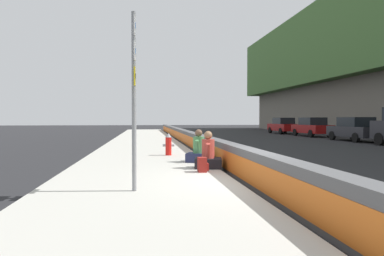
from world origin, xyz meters
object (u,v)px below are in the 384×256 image
(parked_car_midline, at_px, (312,127))
(backpack, at_px, (202,165))
(parked_car_fourth, at_px, (355,129))
(seated_person_middle, at_px, (199,152))
(fire_hydrant, at_px, (168,144))
(seated_person_foreground, at_px, (208,156))
(parked_car_far, at_px, (283,126))
(route_sign_post, at_px, (134,87))

(parked_car_midline, bearing_deg, backpack, 146.65)
(backpack, relative_size, parked_car_fourth, 0.09)
(parked_car_fourth, distance_m, parked_car_midline, 6.48)
(seated_person_middle, distance_m, parked_car_midline, 22.16)
(fire_hydrant, bearing_deg, seated_person_foreground, -166.28)
(seated_person_foreground, relative_size, backpack, 2.74)
(parked_car_fourth, xyz_separation_m, parked_car_midline, (6.48, -0.01, 0.00))
(parked_car_fourth, bearing_deg, backpack, 135.90)
(fire_hydrant, xyz_separation_m, parked_car_midline, (15.64, -13.90, 0.27))
(seated_person_middle, distance_m, parked_car_far, 27.31)
(route_sign_post, bearing_deg, seated_person_foreground, -34.21)
(parked_car_fourth, distance_m, parked_car_far, 12.65)
(fire_hydrant, bearing_deg, parked_car_fourth, -56.59)
(parked_car_fourth, height_order, parked_car_midline, same)
(seated_person_middle, bearing_deg, backpack, 173.93)
(seated_person_foreground, xyz_separation_m, parked_car_fourth, (12.94, -12.97, 0.38))
(parked_car_fourth, xyz_separation_m, parked_car_far, (12.65, 0.16, 0.00))
(fire_hydrant, height_order, parked_car_fourth, parked_car_fourth)
(parked_car_far, bearing_deg, parked_car_midline, -178.38)
(route_sign_post, xyz_separation_m, parked_car_fourth, (15.97, -15.03, -1.37))
(seated_person_middle, bearing_deg, parked_car_far, -28.09)
(fire_hydrant, distance_m, backpack, 4.57)
(parked_car_far, bearing_deg, backpack, 153.56)
(seated_person_foreground, bearing_deg, parked_car_midline, -33.75)
(fire_hydrant, height_order, seated_person_middle, seated_person_middle)
(seated_person_middle, height_order, parked_car_fourth, parked_car_fourth)
(parked_car_midline, relative_size, parked_car_far, 1.00)
(route_sign_post, bearing_deg, parked_car_far, -27.45)
(seated_person_foreground, height_order, parked_car_far, parked_car_far)
(parked_car_midline, bearing_deg, parked_car_far, 1.62)
(parked_car_fourth, bearing_deg, seated_person_foreground, 134.94)
(route_sign_post, height_order, backpack, route_sign_post)
(fire_hydrant, relative_size, seated_person_middle, 0.80)
(backpack, xyz_separation_m, parked_car_fourth, (13.68, -13.26, 0.53))
(seated_person_middle, relative_size, backpack, 2.76)
(seated_person_foreground, distance_m, parked_car_midline, 23.36)
(backpack, xyz_separation_m, parked_car_midline, (20.16, -13.27, 0.53))
(parked_car_fourth, bearing_deg, parked_car_midline, -0.09)
(seated_person_middle, bearing_deg, parked_car_midline, -36.02)
(fire_hydrant, distance_m, parked_car_midline, 20.93)
(seated_person_foreground, distance_m, backpack, 0.81)
(fire_hydrant, xyz_separation_m, seated_person_foreground, (-3.78, -0.92, -0.11))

